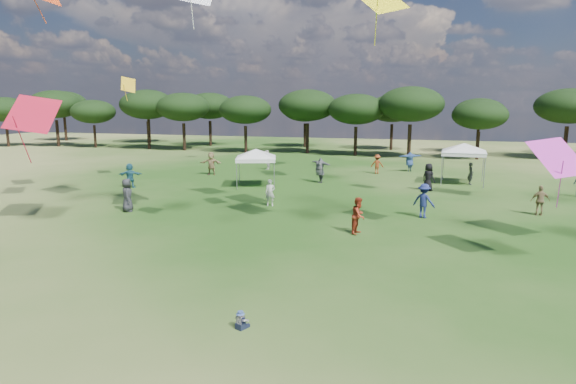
# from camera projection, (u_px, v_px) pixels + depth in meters

# --- Properties ---
(ground) EXTENTS (140.00, 140.00, 0.00)m
(ground) POSITION_uv_depth(u_px,v_px,m) (196.00, 366.00, 10.98)
(ground) COLOR #295118
(ground) RESTS_ON ground
(tree_line) EXTENTS (108.78, 17.63, 7.77)m
(tree_line) POSITION_uv_depth(u_px,v_px,m) (404.00, 106.00, 54.18)
(tree_line) COLOR black
(tree_line) RESTS_ON ground
(tent_left) EXTENTS (5.30, 5.30, 2.98)m
(tent_left) POSITION_uv_depth(u_px,v_px,m) (256.00, 151.00, 33.86)
(tent_left) COLOR gray
(tent_left) RESTS_ON ground
(tent_right) EXTENTS (6.08, 6.08, 3.29)m
(tent_right) POSITION_uv_depth(u_px,v_px,m) (464.00, 145.00, 34.81)
(tent_right) COLOR gray
(tent_right) RESTS_ON ground
(toddler) EXTENTS (0.38, 0.41, 0.50)m
(toddler) POSITION_uv_depth(u_px,v_px,m) (241.00, 321.00, 12.73)
(toddler) COLOR black
(toddler) RESTS_ON ground
(festival_crowd) EXTENTS (30.53, 22.45, 1.90)m
(festival_crowd) POSITION_uv_depth(u_px,v_px,m) (326.00, 174.00, 34.19)
(festival_crowd) COLOR navy
(festival_crowd) RESTS_ON ground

